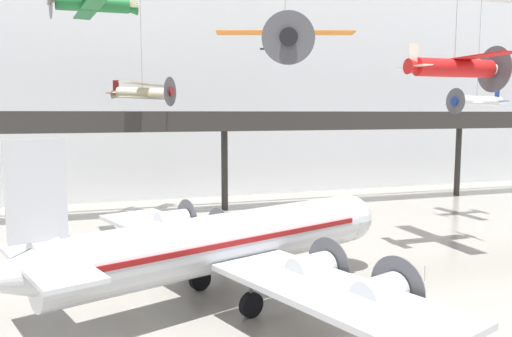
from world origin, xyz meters
TOP-DOWN VIEW (x-y plane):
  - ground_plane at (0.00, 0.00)m, footprint 260.00×260.00m
  - hangar_back_wall at (0.00, 38.12)m, footprint 140.00×3.00m
  - mezzanine_walkway at (0.00, 27.05)m, footprint 110.00×3.20m
  - airliner_silver_main at (-7.12, 2.30)m, footprint 23.32×27.21m
  - suspended_plane_cream_biplane at (-8.42, 27.48)m, footprint 6.74×7.39m
  - suspended_plane_red_highwing at (12.01, 7.47)m, footprint 7.91×9.73m
  - suspended_plane_green_biplane at (-12.95, 16.11)m, footprint 6.48×7.89m
  - suspended_plane_orange_highwing at (0.16, 11.19)m, footprint 9.82×8.32m
  - suspended_plane_white_twin at (21.88, 16.03)m, footprint 5.67×6.97m
  - stanchion_barrier at (5.74, 1.75)m, footprint 0.36×0.36m
  - info_sign_pedestal at (1.03, 0.24)m, footprint 0.39×0.71m

SIDE VIEW (x-z plane):
  - ground_plane at x=0.00m, z-range 0.00..0.00m
  - stanchion_barrier at x=5.74m, z-range -0.21..0.87m
  - info_sign_pedestal at x=1.03m, z-range -0.17..1.08m
  - airliner_silver_main at x=-7.12m, z-range -1.28..7.98m
  - mezzanine_walkway at x=0.00m, z-range 3.57..14.08m
  - suspended_plane_white_twin at x=21.88m, z-range 4.89..18.05m
  - suspended_plane_cream_biplane at x=-8.42m, z-range 6.12..18.54m
  - suspended_plane_red_highwing at x=12.01m, z-range 7.88..19.47m
  - hangar_back_wall at x=0.00m, z-range 0.00..28.67m
  - suspended_plane_orange_highwing at x=0.16m, z-range 10.41..20.50m
  - suspended_plane_green_biplane at x=-12.95m, z-range 14.89..21.64m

